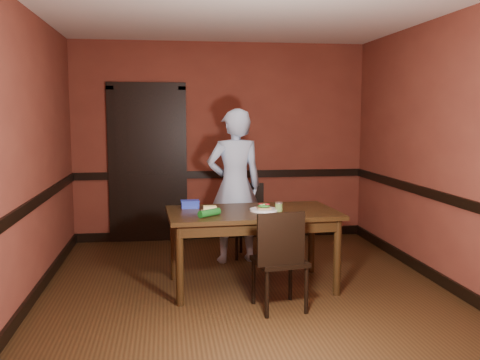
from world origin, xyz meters
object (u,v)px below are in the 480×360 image
object	(u,v)px
chair_near	(280,259)
dining_table	(252,249)
cheese_saucer	(210,209)
sauce_jar	(279,207)
food_tub	(190,204)
chair_far	(253,221)
sandwich_plate	(264,209)
person	(235,186)

from	to	relation	value
chair_near	dining_table	bearing A→B (deg)	-86.11
chair_near	cheese_saucer	world-z (taller)	chair_near
sauce_jar	food_tub	xyz separation A→B (m)	(-0.86, 0.30, -0.01)
chair_far	food_tub	xyz separation A→B (m)	(-0.80, -0.88, 0.37)
dining_table	sauce_jar	world-z (taller)	sauce_jar
dining_table	chair_far	bearing A→B (deg)	77.04
sandwich_plate	sauce_jar	bearing A→B (deg)	-16.14
sandwich_plate	food_tub	bearing A→B (deg)	160.08
sauce_jar	chair_near	bearing A→B (deg)	-101.23
sauce_jar	cheese_saucer	world-z (taller)	sauce_jar
person	sandwich_plate	xyz separation A→B (m)	(0.16, -0.99, -0.10)
chair_near	cheese_saucer	size ratio (longest dim) A/B	5.31
dining_table	sauce_jar	size ratio (longest dim) A/B	18.71
chair_near	sauce_jar	bearing A→B (deg)	-110.17
dining_table	cheese_saucer	size ratio (longest dim) A/B	9.74
sandwich_plate	food_tub	xyz separation A→B (m)	(-0.71, 0.26, 0.02)
dining_table	person	bearing A→B (deg)	89.92
chair_near	person	distance (m)	1.68
chair_near	sandwich_plate	xyz separation A→B (m)	(-0.03, 0.61, 0.35)
sandwich_plate	person	bearing A→B (deg)	99.26
chair_near	food_tub	world-z (taller)	chair_near
dining_table	sauce_jar	bearing A→B (deg)	-16.24
sauce_jar	cheese_saucer	xyz separation A→B (m)	(-0.67, 0.08, -0.02)
chair_near	food_tub	bearing A→B (deg)	-58.44
chair_far	chair_near	bearing A→B (deg)	-75.58
chair_near	chair_far	bearing A→B (deg)	-100.78
sauce_jar	food_tub	distance (m)	0.91
chair_near	food_tub	distance (m)	1.20
sauce_jar	person	bearing A→B (deg)	106.39
chair_near	sandwich_plate	bearing A→B (deg)	-96.23
dining_table	person	world-z (taller)	person
dining_table	food_tub	size ratio (longest dim) A/B	8.77
person	sauce_jar	size ratio (longest dim) A/B	20.17
food_tub	chair_near	bearing A→B (deg)	-51.11
cheese_saucer	person	bearing A→B (deg)	68.75
cheese_saucer	food_tub	bearing A→B (deg)	130.41
dining_table	sandwich_plate	bearing A→B (deg)	-12.74
person	food_tub	bearing A→B (deg)	46.21
chair_far	person	world-z (taller)	person
person	cheese_saucer	distance (m)	1.02
food_tub	chair_far	bearing A→B (deg)	46.25
person	food_tub	xyz separation A→B (m)	(-0.55, -0.73, -0.08)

